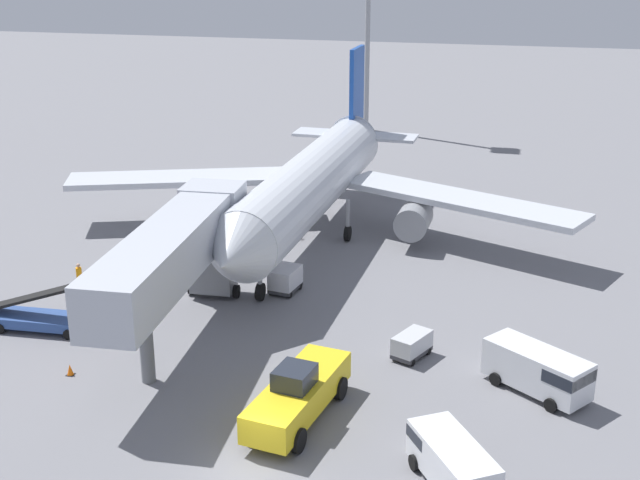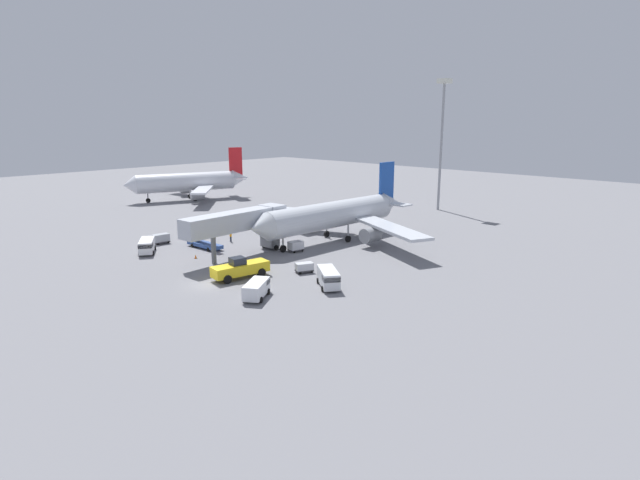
% 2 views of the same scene
% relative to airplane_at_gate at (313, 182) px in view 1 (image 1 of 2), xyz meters
% --- Properties ---
extents(ground_plane, '(300.00, 300.00, 0.00)m').
position_rel_airplane_at_gate_xyz_m(ground_plane, '(4.50, -28.60, -4.30)').
color(ground_plane, slate).
extents(airplane_at_gate, '(38.67, 34.45, 12.20)m').
position_rel_airplane_at_gate_xyz_m(airplane_at_gate, '(0.00, 0.00, 0.00)').
color(airplane_at_gate, silver).
rests_on(airplane_at_gate, ground).
extents(jet_bridge, '(4.18, 17.72, 6.87)m').
position_rel_airplane_at_gate_xyz_m(jet_bridge, '(-3.06, -17.16, 0.79)').
color(jet_bridge, '#B2B7C1').
rests_on(jet_bridge, ground).
extents(pushback_tug, '(3.47, 7.72, 2.78)m').
position_rel_airplane_at_gate_xyz_m(pushback_tug, '(5.35, -24.04, -3.03)').
color(pushback_tug, yellow).
rests_on(pushback_tug, ground).
extents(belt_loader_truck, '(6.93, 2.27, 3.25)m').
position_rel_airplane_at_gate_xyz_m(belt_loader_truck, '(-11.07, -18.29, -3.53)').
color(belt_loader_truck, '#2D4C8E').
rests_on(belt_loader_truck, ground).
extents(service_van_mid_right, '(5.37, 4.67, 2.18)m').
position_rel_airplane_at_gate_xyz_m(service_van_mid_right, '(15.99, -18.99, -3.06)').
color(service_van_mid_right, silver).
rests_on(service_van_mid_right, ground).
extents(service_van_outer_right, '(4.16, 4.97, 1.90)m').
position_rel_airplane_at_gate_xyz_m(service_van_outer_right, '(12.57, -27.28, -3.21)').
color(service_van_outer_right, white).
rests_on(service_van_outer_right, ground).
extents(baggage_cart_near_right, '(1.79, 2.32, 1.59)m').
position_rel_airplane_at_gate_xyz_m(baggage_cart_near_right, '(0.72, -9.89, -3.43)').
color(baggage_cart_near_right, '#38383D').
rests_on(baggage_cart_near_right, ground).
extents(baggage_cart_far_left, '(2.05, 2.58, 1.32)m').
position_rel_airplane_at_gate_xyz_m(baggage_cart_far_left, '(9.54, -16.73, -3.56)').
color(baggage_cart_far_left, '#38383D').
rests_on(baggage_cart_far_left, ground).
extents(ground_crew_worker_foreground, '(0.50, 0.50, 1.87)m').
position_rel_airplane_at_gate_xyz_m(ground_crew_worker_foreground, '(-11.63, -12.89, -3.31)').
color(ground_crew_worker_foreground, '#1E2333').
rests_on(ground_crew_worker_foreground, ground).
extents(safety_cone_alpha, '(0.38, 0.38, 0.59)m').
position_rel_airplane_at_gate_xyz_m(safety_cone_alpha, '(-6.88, -22.73, -4.02)').
color(safety_cone_alpha, black).
rests_on(safety_cone_alpha, ground).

